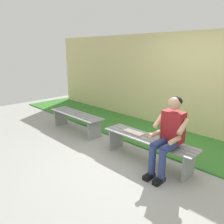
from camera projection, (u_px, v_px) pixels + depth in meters
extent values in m
cube|color=#9E9E99|center=(67.00, 160.00, 4.08)|extent=(10.00, 7.00, 0.04)
cube|color=#387A2D|center=(145.00, 128.00, 5.66)|extent=(9.00, 1.98, 0.03)
cube|color=#D1C684|center=(181.00, 83.00, 5.36)|extent=(9.50, 0.24, 2.34)
cube|color=gray|center=(154.00, 136.00, 4.00)|extent=(1.80, 0.10, 0.02)
cube|color=gray|center=(150.00, 138.00, 3.93)|extent=(1.80, 0.10, 0.02)
cube|color=gray|center=(146.00, 139.00, 3.86)|extent=(1.80, 0.10, 0.02)
cube|color=gray|center=(142.00, 141.00, 3.78)|extent=(1.80, 0.10, 0.02)
cube|color=gray|center=(189.00, 166.00, 3.42)|extent=(0.03, 0.38, 0.43)
cube|color=gray|center=(116.00, 138.00, 4.49)|extent=(0.03, 0.38, 0.43)
cube|color=gray|center=(81.00, 113.00, 5.48)|extent=(1.63, 0.10, 0.02)
cube|color=gray|center=(78.00, 114.00, 5.41)|extent=(1.63, 0.10, 0.02)
cube|color=gray|center=(74.00, 114.00, 5.33)|extent=(1.63, 0.10, 0.02)
cube|color=gray|center=(70.00, 115.00, 5.26)|extent=(1.63, 0.10, 0.02)
cube|color=gray|center=(95.00, 130.00, 4.95)|extent=(0.03, 0.38, 0.43)
cube|color=gray|center=(61.00, 117.00, 5.91)|extent=(0.03, 0.38, 0.43)
cube|color=maroon|center=(173.00, 127.00, 3.51)|extent=(0.34, 0.20, 0.50)
sphere|color=tan|center=(175.00, 103.00, 3.40)|extent=(0.20, 0.20, 0.20)
ellipsoid|color=black|center=(176.00, 101.00, 3.41)|extent=(0.20, 0.19, 0.15)
cylinder|color=navy|center=(170.00, 146.00, 3.38)|extent=(0.13, 0.40, 0.13)
cylinder|color=navy|center=(160.00, 143.00, 3.50)|extent=(0.13, 0.40, 0.13)
cylinder|color=navy|center=(162.00, 166.00, 3.31)|extent=(0.11, 0.11, 0.52)
cube|color=black|center=(159.00, 181.00, 3.33)|extent=(0.10, 0.22, 0.07)
cylinder|color=navy|center=(152.00, 162.00, 3.43)|extent=(0.11, 0.11, 0.52)
cube|color=black|center=(149.00, 176.00, 3.46)|extent=(0.10, 0.22, 0.07)
cylinder|color=tan|center=(183.00, 127.00, 3.29)|extent=(0.08, 0.28, 0.23)
cylinder|color=tan|center=(175.00, 140.00, 3.25)|extent=(0.07, 0.26, 0.07)
cylinder|color=tan|center=(159.00, 120.00, 3.58)|extent=(0.08, 0.28, 0.23)
cylinder|color=tan|center=(155.00, 134.00, 3.50)|extent=(0.07, 0.26, 0.07)
sphere|color=gold|center=(150.00, 135.00, 3.93)|extent=(0.08, 0.08, 0.08)
cube|color=white|center=(138.00, 134.00, 4.05)|extent=(0.20, 0.15, 0.02)
cube|color=white|center=(129.00, 131.00, 4.19)|extent=(0.20, 0.15, 0.02)
cube|color=red|center=(134.00, 133.00, 4.12)|extent=(0.41, 0.16, 0.01)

